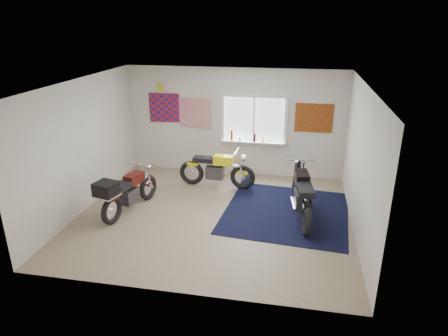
% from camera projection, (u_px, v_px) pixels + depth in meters
% --- Properties ---
extents(ground, '(5.50, 5.50, 0.00)m').
position_uv_depth(ground, '(214.00, 216.00, 8.21)').
color(ground, '#9E896B').
rests_on(ground, ground).
extents(room_shell, '(5.50, 5.50, 5.50)m').
position_uv_depth(room_shell, '(213.00, 139.00, 7.63)').
color(room_shell, white).
rests_on(room_shell, ground).
extents(navy_rug, '(2.72, 2.81, 0.01)m').
position_uv_depth(navy_rug, '(286.00, 212.00, 8.35)').
color(navy_rug, black).
rests_on(navy_rug, ground).
extents(window_assembly, '(1.66, 0.17, 1.26)m').
position_uv_depth(window_assembly, '(254.00, 123.00, 9.91)').
color(window_assembly, white).
rests_on(window_assembly, room_shell).
extents(oil_bottles, '(0.85, 0.07, 0.28)m').
position_uv_depth(oil_bottles, '(243.00, 137.00, 10.01)').
color(oil_bottles, '#963C15').
rests_on(oil_bottles, window_assembly).
extents(flag_display, '(1.60, 0.10, 1.17)m').
position_uv_depth(flag_display, '(160.00, 88.00, 10.06)').
color(flag_display, red).
rests_on(flag_display, room_shell).
extents(triumph_poster, '(0.90, 0.03, 0.70)m').
position_uv_depth(triumph_poster, '(314.00, 118.00, 9.60)').
color(triumph_poster, '#A54C14').
rests_on(triumph_poster, room_shell).
extents(yellow_triumph, '(1.86, 0.56, 0.94)m').
position_uv_depth(yellow_triumph, '(216.00, 170.00, 9.49)').
color(yellow_triumph, black).
rests_on(yellow_triumph, ground).
extents(black_chrome_bike, '(0.63, 2.07, 1.06)m').
position_uv_depth(black_chrome_bike, '(302.00, 196.00, 8.00)').
color(black_chrome_bike, black).
rests_on(black_chrome_bike, navy_rug).
extents(maroon_tourer, '(0.78, 1.81, 0.92)m').
position_uv_depth(maroon_tourer, '(126.00, 192.00, 8.14)').
color(maroon_tourer, black).
rests_on(maroon_tourer, ground).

